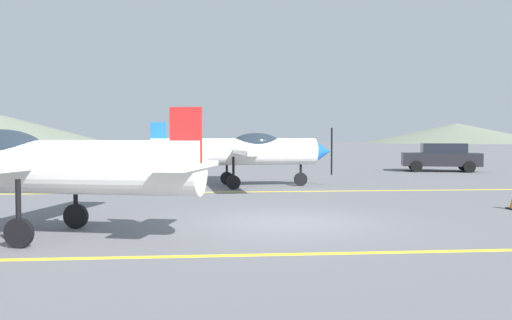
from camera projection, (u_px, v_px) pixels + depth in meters
ground_plane at (288, 222)px, 12.83m from camera, size 400.00×400.00×0.00m
apron_line_near at (318, 254)px, 9.32m from camera, size 80.00×0.16×0.01m
apron_line_far at (259, 192)px, 19.81m from camera, size 80.00×0.16×0.01m
airplane_near at (27, 165)px, 10.89m from camera, size 7.48×8.49×2.56m
airplane_mid at (242, 151)px, 21.77m from camera, size 7.44×8.55×2.56m
car_sedan at (441, 157)px, 31.46m from camera, size 4.63×2.92×1.62m
hill_centerleft at (456, 133)px, 173.79m from camera, size 57.80×57.80×6.25m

